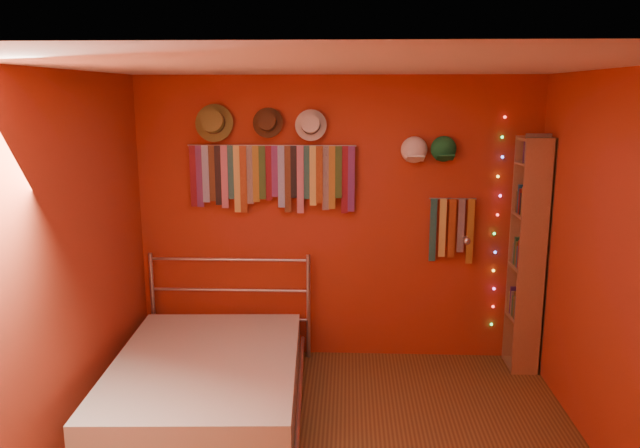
# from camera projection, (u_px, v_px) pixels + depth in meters

# --- Properties ---
(back_wall) EXTENTS (3.50, 0.02, 2.50)m
(back_wall) POSITION_uv_depth(u_px,v_px,m) (337.00, 220.00, 5.49)
(back_wall) COLOR maroon
(back_wall) RESTS_ON ground
(right_wall) EXTENTS (0.02, 3.50, 2.50)m
(right_wall) POSITION_uv_depth(u_px,v_px,m) (625.00, 281.00, 3.70)
(right_wall) COLOR maroon
(right_wall) RESTS_ON ground
(left_wall) EXTENTS (0.02, 3.50, 2.50)m
(left_wall) POSITION_uv_depth(u_px,v_px,m) (49.00, 274.00, 3.86)
(left_wall) COLOR maroon
(left_wall) RESTS_ON ground
(ceiling) EXTENTS (3.50, 3.50, 0.02)m
(ceiling) POSITION_uv_depth(u_px,v_px,m) (332.00, 65.00, 3.52)
(ceiling) COLOR white
(ceiling) RESTS_ON back_wall
(tie_rack) EXTENTS (1.45, 0.03, 0.59)m
(tie_rack) POSITION_uv_depth(u_px,v_px,m) (272.00, 175.00, 5.37)
(tie_rack) COLOR #B2B2B7
(tie_rack) RESTS_ON back_wall
(small_tie_rack) EXTENTS (0.40, 0.03, 0.58)m
(small_tie_rack) POSITION_uv_depth(u_px,v_px,m) (452.00, 227.00, 5.39)
(small_tie_rack) COLOR #B2B2B7
(small_tie_rack) RESTS_ON back_wall
(fedora_olive) EXTENTS (0.32, 0.18, 0.32)m
(fedora_olive) POSITION_uv_depth(u_px,v_px,m) (213.00, 122.00, 5.26)
(fedora_olive) COLOR olive
(fedora_olive) RESTS_ON back_wall
(fedora_brown) EXTENTS (0.26, 0.14, 0.26)m
(fedora_brown) POSITION_uv_depth(u_px,v_px,m) (267.00, 122.00, 5.25)
(fedora_brown) COLOR #432B18
(fedora_brown) RESTS_ON back_wall
(fedora_white) EXTENTS (0.27, 0.15, 0.26)m
(fedora_white) POSITION_uv_depth(u_px,v_px,m) (311.00, 124.00, 5.24)
(fedora_white) COLOR beige
(fedora_white) RESTS_ON back_wall
(cap_white) EXTENTS (0.20, 0.25, 0.20)m
(cap_white) POSITION_uv_depth(u_px,v_px,m) (414.00, 150.00, 5.28)
(cap_white) COLOR white
(cap_white) RESTS_ON back_wall
(cap_green) EXTENTS (0.20, 0.25, 0.20)m
(cap_green) POSITION_uv_depth(u_px,v_px,m) (444.00, 149.00, 5.27)
(cap_green) COLOR #186C35
(cap_green) RESTS_ON back_wall
(fairy_lights) EXTENTS (0.06, 0.02, 1.86)m
(fairy_lights) POSITION_uv_depth(u_px,v_px,m) (497.00, 224.00, 5.39)
(fairy_lights) COLOR #FF3333
(fairy_lights) RESTS_ON back_wall
(reading_lamp) EXTENTS (0.06, 0.27, 0.08)m
(reading_lamp) POSITION_uv_depth(u_px,v_px,m) (466.00, 240.00, 5.26)
(reading_lamp) COLOR #B2B2B7
(reading_lamp) RESTS_ON back_wall
(bookshelf) EXTENTS (0.25, 0.34, 2.00)m
(bookshelf) POSITION_uv_depth(u_px,v_px,m) (532.00, 254.00, 5.25)
(bookshelf) COLOR #925F42
(bookshelf) RESTS_ON ground
(bed) EXTENTS (1.54, 2.01, 0.96)m
(bed) POSITION_uv_depth(u_px,v_px,m) (206.00, 382.00, 4.67)
(bed) COLOR #B2B2B7
(bed) RESTS_ON ground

